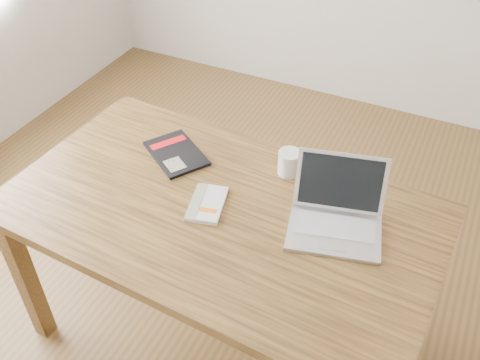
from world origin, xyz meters
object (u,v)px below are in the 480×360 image
at_px(laptop, 336,214).
at_px(white_guidebook, 207,204).
at_px(coffee_mug, 290,162).
at_px(desk, 220,226).
at_px(black_guidebook, 176,153).

bearing_deg(laptop, white_guidebook, -179.62).
distance_m(white_guidebook, laptop, 0.44).
bearing_deg(laptop, coffee_mug, 128.62).
bearing_deg(desk, coffee_mug, 65.99).
relative_size(desk, laptop, 4.27).
bearing_deg(laptop, desk, -178.86).
bearing_deg(black_guidebook, white_guidebook, -95.89).
distance_m(black_guidebook, coffee_mug, 0.45).
bearing_deg(coffee_mug, white_guidebook, -116.82).
distance_m(desk, laptop, 0.42).
height_order(white_guidebook, black_guidebook, white_guidebook).
height_order(desk, white_guidebook, white_guidebook).
distance_m(white_guidebook, coffee_mug, 0.35).
relative_size(white_guidebook, coffee_mug, 1.68).
distance_m(laptop, coffee_mug, 0.30).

